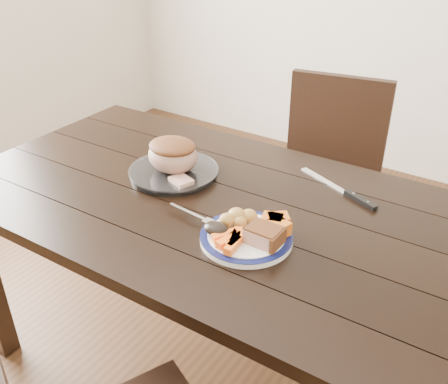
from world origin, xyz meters
The scene contains 15 objects.
ground centered at (0.00, 0.00, 0.00)m, with size 4.00×4.00×0.00m, color #472B16.
dining_table centered at (0.00, 0.00, 0.66)m, with size 1.62×0.93×0.75m.
chair_far centered at (0.10, 0.74, 0.52)m, with size 0.49×0.50×0.93m.
dinner_plate centered at (0.23, -0.13, 0.76)m, with size 0.25×0.25×0.02m, color white.
plate_rim centered at (0.23, -0.13, 0.77)m, with size 0.25×0.25×0.02m, color #0C1240.
serving_platter centered at (-0.17, 0.05, 0.76)m, with size 0.29×0.29×0.02m, color white.
pork_slice centered at (0.28, -0.14, 0.79)m, with size 0.09×0.07×0.04m, color tan.
roasted_potatoes centered at (0.18, -0.10, 0.79)m, with size 0.09×0.09×0.05m.
carrot_batons centered at (0.21, -0.19, 0.78)m, with size 0.08×0.11×0.02m.
pumpkin_wedges centered at (0.28, -0.07, 0.79)m, with size 0.09×0.09×0.04m.
dark_mushroom centered at (0.16, -0.17, 0.79)m, with size 0.07×0.05×0.03m, color black.
fork centered at (0.06, -0.13, 0.77)m, with size 0.18×0.04×0.00m.
roast_joint centered at (-0.17, 0.05, 0.82)m, with size 0.17×0.15×0.11m, color tan.
cut_slice centered at (-0.09, 0.00, 0.78)m, with size 0.07×0.06×0.02m, color tan.
carving_knife centered at (0.37, 0.25, 0.76)m, with size 0.30×0.15×0.01m.
Camera 1 is at (0.78, -1.07, 1.53)m, focal length 40.00 mm.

